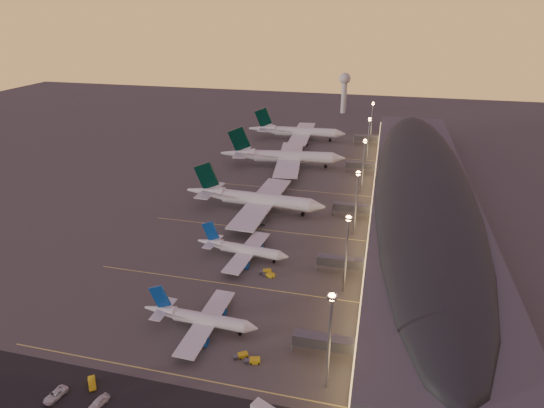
{
  "coord_description": "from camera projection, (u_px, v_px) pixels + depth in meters",
  "views": [
    {
      "loc": [
        42.85,
        -120.76,
        81.31
      ],
      "look_at": [
        2.0,
        45.0,
        7.0
      ],
      "focal_mm": 30.0,
      "sensor_mm": 36.0,
      "label": 1
    }
  ],
  "objects": [
    {
      "name": "airliner_narrow_south",
      "position": [
        200.0,
        319.0,
        124.04
      ],
      "size": [
        33.23,
        29.62,
        11.9
      ],
      "rotation": [
        0.0,
        0.0,
        -0.03
      ],
      "color": "silver",
      "rests_on": "ground"
    },
    {
      "name": "airliner_wide_mid",
      "position": [
        283.0,
        157.0,
        249.4
      ],
      "size": [
        68.61,
        63.03,
        21.96
      ],
      "rotation": [
        0.0,
        0.0,
        0.13
      ],
      "color": "silver",
      "rests_on": "ground"
    },
    {
      "name": "airliner_narrow_north",
      "position": [
        242.0,
        249.0,
        159.28
      ],
      "size": [
        34.39,
        30.85,
        12.28
      ],
      "rotation": [
        0.0,
        0.0,
        -0.09
      ],
      "color": "silver",
      "rests_on": "ground"
    },
    {
      "name": "baggage_tug_a",
      "position": [
        253.0,
        361.0,
        112.83
      ],
      "size": [
        4.23,
        2.55,
        1.18
      ],
      "rotation": [
        0.0,
        0.0,
        0.26
      ],
      "color": "gold",
      "rests_on": "ground"
    },
    {
      "name": "baggage_tug_b",
      "position": [
        241.0,
        356.0,
        114.48
      ],
      "size": [
        3.89,
        3.2,
        1.1
      ],
      "rotation": [
        0.0,
        0.0,
        0.56
      ],
      "color": "gold",
      "rests_on": "ground"
    },
    {
      "name": "baggage_tug_d",
      "position": [
        266.0,
        272.0,
        150.67
      ],
      "size": [
        4.36,
        3.17,
        1.21
      ],
      "rotation": [
        0.0,
        0.0,
        0.43
      ],
      "color": "gold",
      "rests_on": "ground"
    },
    {
      "name": "lane_markings",
      "position": [
        264.0,
        224.0,
        184.97
      ],
      "size": [
        90.0,
        180.36,
        0.0
      ],
      "color": "#D8C659",
      "rests_on": "ground"
    },
    {
      "name": "airliner_wide_far",
      "position": [
        297.0,
        132.0,
        300.22
      ],
      "size": [
        64.5,
        58.76,
        20.65
      ],
      "rotation": [
        0.0,
        0.0,
        0.05
      ],
      "color": "silver",
      "rests_on": "ground"
    },
    {
      "name": "ground",
      "position": [
        233.0,
        276.0,
        149.37
      ],
      "size": [
        700.0,
        700.0,
        0.0
      ],
      "primitive_type": "plane",
      "color": "#44413F"
    },
    {
      "name": "service_van_b",
      "position": [
        92.0,
        383.0,
        105.89
      ],
      "size": [
        4.06,
        4.54,
        1.5
      ],
      "primitive_type": "imported",
      "rotation": [
        0.0,
        0.0,
        0.67
      ],
      "color": "gold",
      "rests_on": "ground"
    },
    {
      "name": "light_masts",
      "position": [
        361.0,
        171.0,
        192.33
      ],
      "size": [
        2.2,
        217.2,
        25.9
      ],
      "color": "gray",
      "rests_on": "ground"
    },
    {
      "name": "service_van_c",
      "position": [
        99.0,
        402.0,
        100.51
      ],
      "size": [
        3.35,
        5.59,
        1.78
      ],
      "primitive_type": "imported",
      "rotation": [
        0.0,
        0.0,
        -0.25
      ],
      "color": "silver",
      "rests_on": "ground"
    },
    {
      "name": "radar_tower",
      "position": [
        345.0,
        86.0,
        369.91
      ],
      "size": [
        9.0,
        9.0,
        32.5
      ],
      "color": "silver",
      "rests_on": "ground"
    },
    {
      "name": "service_van_a",
      "position": [
        55.0,
        395.0,
        102.53
      ],
      "size": [
        3.61,
        6.11,
        1.59
      ],
      "primitive_type": "imported",
      "rotation": [
        0.0,
        0.0,
        -0.18
      ],
      "color": "silver",
      "rests_on": "ground"
    },
    {
      "name": "airliner_wide_near",
      "position": [
        254.0,
        199.0,
        195.68
      ],
      "size": [
        62.58,
        57.0,
        20.04
      ],
      "rotation": [
        0.0,
        0.0,
        -0.05
      ],
      "color": "silver",
      "rests_on": "ground"
    },
    {
      "name": "baggage_tug_c",
      "position": [
        269.0,
        275.0,
        148.87
      ],
      "size": [
        4.04,
        1.98,
        1.17
      ],
      "rotation": [
        0.0,
        0.0,
        -0.09
      ],
      "color": "gold",
      "rests_on": "ground"
    },
    {
      "name": "terminal_building",
      "position": [
        421.0,
        189.0,
        196.81
      ],
      "size": [
        56.35,
        255.0,
        17.46
      ],
      "color": "#49484D",
      "rests_on": "ground"
    }
  ]
}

